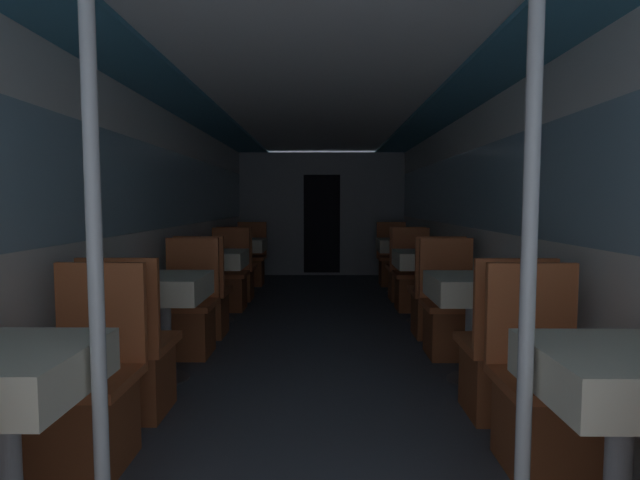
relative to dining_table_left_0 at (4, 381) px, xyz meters
name	(u,v)px	position (x,y,z in m)	size (l,w,h in m)	color
wall_left	(160,219)	(-0.37, 2.86, 0.49)	(0.05, 10.21, 2.16)	silver
wall_right	(480,219)	(2.58, 2.86, 0.49)	(0.05, 10.21, 2.16)	silver
ceiling_panel	(319,101)	(1.10, 2.86, 1.56)	(2.96, 10.21, 0.07)	silver
bulkhead_far	(322,214)	(1.10, 7.08, 0.43)	(2.90, 0.09, 2.16)	gray
dining_table_left_0	(4,381)	(0.00, 0.00, 0.00)	(0.59, 0.59, 0.76)	#4C4C51
chair_left_far_0	(87,407)	(0.00, 0.61, -0.35)	(0.46, 0.46, 0.98)	brown
support_pole_left_0	(95,260)	(0.34, 0.00, 0.44)	(0.05, 0.05, 2.16)	silver
dining_table_left_1	(164,292)	(0.00, 1.79, 0.00)	(0.59, 0.59, 0.76)	#4C4C51
chair_left_near_1	(133,368)	(0.00, 1.18, -0.35)	(0.46, 0.46, 0.98)	brown
chair_left_far_1	(188,320)	(0.00, 2.39, -0.35)	(0.46, 0.46, 0.98)	brown
dining_table_left_2	(217,262)	(0.00, 3.57, 0.00)	(0.59, 0.59, 0.76)	#4C4C51
chair_left_near_2	(204,306)	(0.00, 2.97, -0.35)	(0.46, 0.46, 0.98)	brown
chair_left_far_2	(229,285)	(0.00, 4.18, -0.35)	(0.46, 0.46, 0.98)	brown
dining_table_left_3	(244,247)	(0.00, 5.36, 0.00)	(0.59, 0.59, 0.76)	#4C4C51
chair_left_near_3	(237,278)	(0.00, 4.75, -0.35)	(0.46, 0.46, 0.98)	brown
chair_left_far_3	(251,266)	(0.00, 5.96, -0.35)	(0.46, 0.46, 0.98)	brown
dining_table_right_0	(622,383)	(2.21, 0.00, 0.00)	(0.59, 0.59, 0.76)	#4C4C51
chair_right_far_0	(544,409)	(2.21, 0.61, -0.35)	(0.46, 0.46, 0.98)	brown
support_pole_right_0	(529,261)	(1.86, 0.00, 0.44)	(0.05, 0.05, 2.16)	silver
dining_table_right_1	(473,293)	(2.21, 1.79, 0.00)	(0.59, 0.59, 0.76)	#4C4C51
chair_right_near_1	(501,369)	(2.21, 1.18, -0.35)	(0.46, 0.46, 0.98)	brown
chair_right_far_1	(450,321)	(2.21, 2.39, -0.35)	(0.46, 0.46, 0.98)	brown
dining_table_right_2	(423,263)	(2.21, 3.57, 0.00)	(0.59, 0.59, 0.76)	#4C4C51
chair_right_near_2	(435,307)	(2.21, 2.97, -0.35)	(0.46, 0.46, 0.98)	brown
chair_right_far_2	(413,285)	(2.21, 4.18, -0.35)	(0.46, 0.46, 0.98)	brown
dining_table_right_3	(398,248)	(2.21, 5.36, 0.00)	(0.59, 0.59, 0.76)	#4C4C51
chair_right_near_3	(405,278)	(2.21, 4.75, -0.35)	(0.46, 0.46, 0.98)	brown
chair_right_far_3	(392,266)	(2.21, 5.96, -0.35)	(0.46, 0.46, 0.98)	brown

